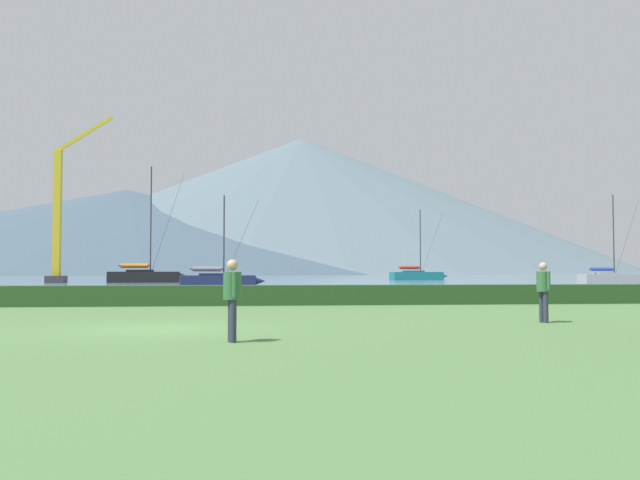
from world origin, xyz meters
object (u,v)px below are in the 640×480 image
(sailboat_slip_2, at_px, (218,280))
(sailboat_slip_4, at_px, (610,278))
(sailboat_slip_6, at_px, (417,275))
(dock_crane, at_px, (59,223))
(person_seated_viewer, at_px, (232,293))
(person_standing_walker, at_px, (543,287))
(sailboat_slip_1, at_px, (145,276))

(sailboat_slip_2, bearing_deg, sailboat_slip_4, 7.76)
(sailboat_slip_6, height_order, dock_crane, dock_crane)
(person_seated_viewer, relative_size, person_standing_walker, 1.00)
(sailboat_slip_1, relative_size, person_standing_walker, 8.20)
(person_standing_walker, distance_m, dock_crane, 67.54)
(dock_crane, bearing_deg, sailboat_slip_6, 19.95)
(sailboat_slip_2, xyz_separation_m, person_standing_walker, (10.42, -39.97, 0.38))
(sailboat_slip_6, bearing_deg, person_seated_viewer, -112.23)
(person_seated_viewer, bearing_deg, sailboat_slip_6, 61.26)
(sailboat_slip_1, bearing_deg, person_standing_walker, -74.58)
(sailboat_slip_4, relative_size, dock_crane, 0.50)
(sailboat_slip_2, bearing_deg, sailboat_slip_1, 105.89)
(sailboat_slip_2, xyz_separation_m, sailboat_slip_6, (26.92, 37.25, 0.11))
(sailboat_slip_1, height_order, sailboat_slip_4, sailboat_slip_1)
(sailboat_slip_4, height_order, dock_crane, dock_crane)
(sailboat_slip_2, height_order, sailboat_slip_6, sailboat_slip_6)
(sailboat_slip_1, xyz_separation_m, sailboat_slip_4, (50.66, -11.18, -0.17))
(person_seated_viewer, xyz_separation_m, dock_crane, (-20.72, 64.77, 5.75))
(sailboat_slip_1, bearing_deg, person_seated_viewer, -82.50)
(sailboat_slip_2, bearing_deg, person_seated_viewer, -94.31)
(sailboat_slip_1, distance_m, person_seated_viewer, 67.07)
(sailboat_slip_4, distance_m, sailboat_slip_6, 30.10)
(sailboat_slip_1, bearing_deg, sailboat_slip_2, -69.37)
(person_seated_viewer, bearing_deg, sailboat_slip_2, 80.91)
(sailboat_slip_4, bearing_deg, person_seated_viewer, -125.46)
(sailboat_slip_6, bearing_deg, dock_crane, -165.27)
(sailboat_slip_1, relative_size, person_seated_viewer, 8.20)
(sailboat_slip_4, distance_m, person_standing_walker, 59.51)
(sailboat_slip_1, distance_m, sailboat_slip_2, 23.91)
(sailboat_slip_1, distance_m, person_standing_walker, 65.06)
(sailboat_slip_2, distance_m, person_seated_viewer, 44.12)
(sailboat_slip_1, xyz_separation_m, person_standing_walker, (19.70, -62.01, 0.19))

